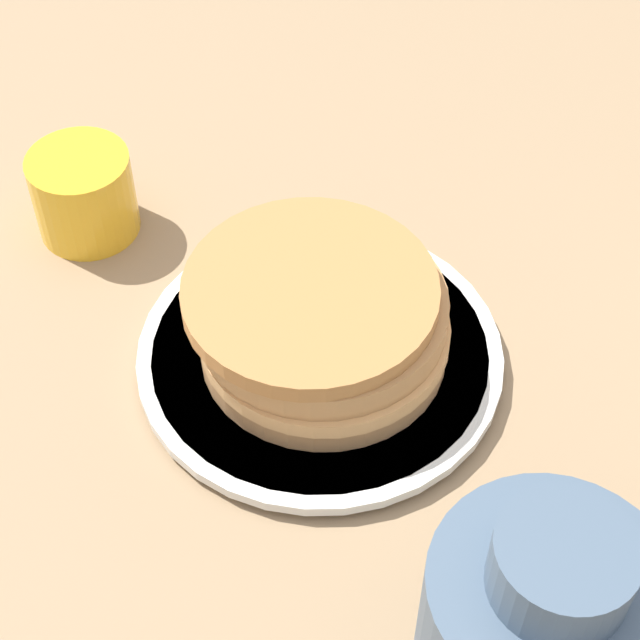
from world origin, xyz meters
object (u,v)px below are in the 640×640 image
(pancake_stack, at_px, (320,320))
(cream_jug, at_px, (537,636))
(plate, at_px, (320,355))
(juice_glass, at_px, (84,194))

(pancake_stack, height_order, cream_jug, cream_jug)
(plate, xyz_separation_m, juice_glass, (0.08, -0.18, 0.02))
(pancake_stack, distance_m, juice_glass, 0.20)
(plate, relative_size, juice_glass, 3.26)
(plate, height_order, pancake_stack, pancake_stack)
(pancake_stack, height_order, juice_glass, pancake_stack)
(pancake_stack, distance_m, cream_jug, 0.23)
(plate, height_order, cream_jug, cream_jug)
(cream_jug, bearing_deg, pancake_stack, -94.01)
(pancake_stack, relative_size, cream_jug, 1.10)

